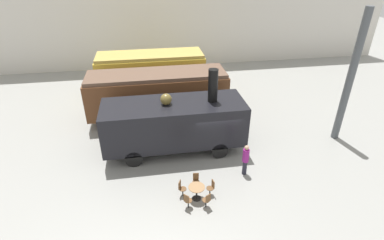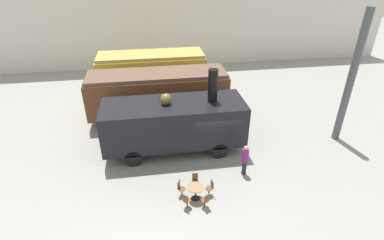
{
  "view_description": "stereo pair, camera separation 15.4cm",
  "coord_description": "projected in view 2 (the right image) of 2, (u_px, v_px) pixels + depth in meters",
  "views": [
    {
      "loc": [
        -3.73,
        -14.48,
        10.4
      ],
      "look_at": [
        -1.17,
        1.0,
        1.6
      ],
      "focal_mm": 28.0,
      "sensor_mm": 36.0,
      "label": 1
    },
    {
      "loc": [
        -3.58,
        -14.5,
        10.4
      ],
      "look_at": [
        -1.17,
        1.0,
        1.6
      ],
      "focal_mm": 28.0,
      "sensor_mm": 36.0,
      "label": 2
    }
  ],
  "objects": [
    {
      "name": "steam_locomotive",
      "position": [
        174.0,
        122.0,
        17.29
      ],
      "size": [
        8.09,
        2.89,
        4.91
      ],
      "color": "black",
      "rests_on": "ground_plane"
    },
    {
      "name": "passenger_coach_wooden",
      "position": [
        158.0,
        92.0,
        20.76
      ],
      "size": [
        9.51,
        2.81,
        3.36
      ],
      "color": "brown",
      "rests_on": "ground_plane"
    },
    {
      "name": "cafe_chair_0",
      "position": [
        206.0,
        200.0,
        13.69
      ],
      "size": [
        0.39,
        0.4,
        0.87
      ],
      "rotation": [
        0.0,
        0.0,
        8.35
      ],
      "color": "black",
      "rests_on": "ground_plane"
    },
    {
      "name": "support_pillar",
      "position": [
        351.0,
        79.0,
        17.28
      ],
      "size": [
        0.44,
        0.44,
        8.0
      ],
      "color": "#4C5156",
      "rests_on": "ground_plane"
    },
    {
      "name": "passenger_coach_vintage",
      "position": [
        152.0,
        71.0,
        24.06
      ],
      "size": [
        8.42,
        2.85,
        3.51
      ],
      "color": "gold",
      "rests_on": "ground_plane"
    },
    {
      "name": "backdrop_wall",
      "position": [
        181.0,
        21.0,
        29.43
      ],
      "size": [
        44.0,
        0.15,
        9.0
      ],
      "color": "silver",
      "rests_on": "ground_plane"
    },
    {
      "name": "ground_plane",
      "position": [
        214.0,
        150.0,
        18.06
      ],
      "size": [
        80.0,
        80.0,
        0.0
      ],
      "primitive_type": "plane",
      "color": "gray"
    },
    {
      "name": "cafe_chair_2",
      "position": [
        195.0,
        180.0,
        14.89
      ],
      "size": [
        0.36,
        0.37,
        0.87
      ],
      "rotation": [
        0.0,
        0.0,
        10.86
      ],
      "color": "black",
      "rests_on": "ground_plane"
    },
    {
      "name": "cafe_table_near",
      "position": [
        196.0,
        190.0,
        14.2
      ],
      "size": [
        0.79,
        0.79,
        0.73
      ],
      "color": "black",
      "rests_on": "ground_plane"
    },
    {
      "name": "visitor_person",
      "position": [
        245.0,
        159.0,
        15.61
      ],
      "size": [
        0.34,
        0.34,
        1.8
      ],
      "color": "#262633",
      "rests_on": "ground_plane"
    },
    {
      "name": "cafe_chair_4",
      "position": [
        186.0,
        200.0,
        13.68
      ],
      "size": [
        0.4,
        0.4,
        0.87
      ],
      "rotation": [
        0.0,
        0.0,
        13.38
      ],
      "color": "black",
      "rests_on": "ground_plane"
    },
    {
      "name": "cafe_chair_3",
      "position": [
        180.0,
        187.0,
        14.42
      ],
      "size": [
        0.4,
        0.38,
        0.87
      ],
      "rotation": [
        0.0,
        0.0,
        12.12
      ],
      "color": "black",
      "rests_on": "ground_plane"
    },
    {
      "name": "cafe_chair_1",
      "position": [
        210.0,
        187.0,
        14.45
      ],
      "size": [
        0.38,
        0.36,
        0.87
      ],
      "rotation": [
        0.0,
        0.0,
        9.61
      ],
      "color": "black",
      "rests_on": "ground_plane"
    }
  ]
}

